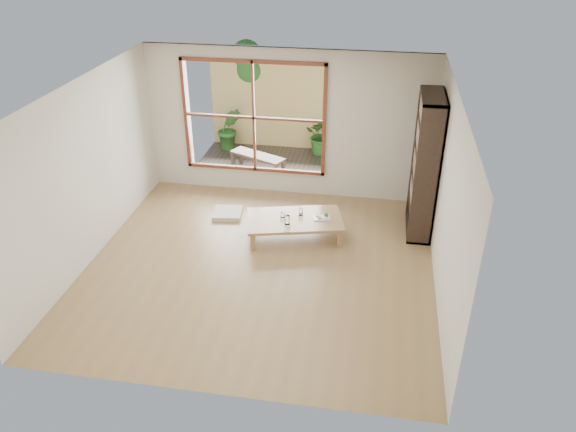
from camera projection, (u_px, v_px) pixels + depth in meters
name	position (u px, v px, depth m)	size (l,w,h in m)	color
ground	(260.00, 265.00, 8.24)	(5.00, 5.00, 0.00)	olive
low_table	(295.00, 221.00, 8.82)	(1.64, 1.16, 0.32)	#A0804D
floor_cushion	(228.00, 213.00, 9.56)	(0.48, 0.48, 0.07)	silver
bookshelf	(425.00, 166.00, 8.62)	(0.36, 1.01, 2.24)	#33261C
glass_tall	(287.00, 220.00, 8.61)	(0.08, 0.08, 0.15)	silver
glass_mid	(301.00, 212.00, 8.87)	(0.07, 0.07, 0.10)	silver
glass_short	(301.00, 210.00, 8.95)	(0.07, 0.07, 0.08)	silver
glass_small	(283.00, 215.00, 8.82)	(0.07, 0.07, 0.08)	silver
food_tray	(322.00, 217.00, 8.80)	(0.30, 0.24, 0.08)	white
deck	(268.00, 165.00, 11.39)	(2.80, 2.00, 0.05)	#322B24
garden_bench	(258.00, 158.00, 10.91)	(1.16, 0.77, 0.36)	#33261C
bamboo_fence	(277.00, 107.00, 11.81)	(2.80, 0.06, 1.80)	tan
shrub_right	(323.00, 135.00, 11.66)	(0.74, 0.64, 0.83)	#285B21
shrub_left	(229.00, 128.00, 11.86)	(0.50, 0.40, 0.91)	#285B21
garden_tree	(248.00, 67.00, 11.81)	(1.04, 0.85, 2.22)	#4C3D2D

